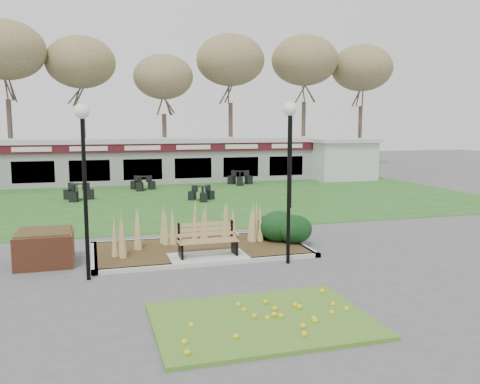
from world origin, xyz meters
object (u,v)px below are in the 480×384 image
object	(u,v)px
patio_umbrella	(359,156)
bistro_set_a	(77,195)
food_pavilion	(141,160)
car_black	(2,166)
lamp_post_far_right	(291,135)
bistro_set_c	(142,185)
brick_planter	(45,247)
lamp_post_near_right	(289,147)
bistro_set_b	(202,196)
service_hut	(342,159)
park_bench	(207,239)
bistro_set_d	(240,180)
lamp_post_near_left	(84,153)

from	to	relation	value
patio_umbrella	bistro_set_a	bearing A→B (deg)	-165.00
food_pavilion	car_black	size ratio (longest dim) A/B	5.30
lamp_post_far_right	bistro_set_c	world-z (taller)	lamp_post_far_right
food_pavilion	bistro_set_c	world-z (taller)	food_pavilion
brick_planter	lamp_post_near_right	size ratio (longest dim) A/B	0.34
food_pavilion	bistro_set_b	size ratio (longest dim) A/B	17.94
food_pavilion	service_hut	bearing A→B (deg)	-8.27
food_pavilion	patio_umbrella	xyz separation A→B (m)	(14.83, -1.96, 0.13)
service_hut	lamp_post_near_right	size ratio (longest dim) A/B	1.00
lamp_post_near_right	bistro_set_b	bearing A→B (deg)	89.36
food_pavilion	patio_umbrella	world-z (taller)	food_pavilion
food_pavilion	park_bench	bearing A→B (deg)	-90.00
park_bench	food_pavilion	size ratio (longest dim) A/B	0.07
lamp_post_near_right	patio_umbrella	distance (m)	22.79
lamp_post_far_right	bistro_set_b	world-z (taller)	lamp_post_far_right
park_bench	bistro_set_d	distance (m)	17.76
bistro_set_c	bistro_set_d	xyz separation A→B (m)	(6.20, 0.89, 0.02)
bistro_set_d	lamp_post_near_right	bearing A→B (deg)	-102.19
park_bench	bistro_set_c	xyz separation A→B (m)	(-0.30, 15.86, -0.30)
lamp_post_near_right	bistro_set_a	bearing A→B (deg)	113.04
lamp_post_near_right	bistro_set_d	distance (m)	18.44
park_bench	lamp_post_near_right	size ratio (longest dim) A/B	0.38
bistro_set_b	bistro_set_c	world-z (taller)	bistro_set_c
service_hut	lamp_post_near_left	bearing A→B (deg)	-131.71
bistro_set_c	lamp_post_far_right	bearing A→B (deg)	-54.51
bistro_set_d	bistro_set_a	bearing A→B (deg)	-157.64
brick_planter	food_pavilion	world-z (taller)	food_pavilion
food_pavilion	bistro_set_a	bearing A→B (deg)	-118.76
lamp_post_near_right	brick_planter	bearing A→B (deg)	164.41
lamp_post_far_right	bistro_set_c	size ratio (longest dim) A/B	3.12
brick_planter	food_pavilion	distance (m)	19.49
brick_planter	lamp_post_near_left	distance (m)	3.42
bistro_set_a	bistro_set_d	distance (m)	10.51
brick_planter	bistro_set_a	world-z (taller)	brick_planter
lamp_post_far_right	service_hut	bearing A→B (deg)	52.18
brick_planter	lamp_post_far_right	world-z (taller)	lamp_post_far_right
park_bench	lamp_post_near_left	distance (m)	4.27
brick_planter	bistro_set_a	xyz separation A→B (m)	(0.58, 12.00, -0.18)
service_hut	car_black	distance (m)	24.58
park_bench	lamp_post_near_left	world-z (taller)	lamp_post_near_left
bistro_set_d	service_hut	bearing A→B (deg)	7.49
service_hut	bistro_set_d	xyz separation A→B (m)	(-7.60, -1.00, -1.14)
park_bench	bistro_set_d	bearing A→B (deg)	70.60
bistro_set_a	bistro_set_c	world-z (taller)	bistro_set_a
patio_umbrella	park_bench	bearing A→B (deg)	-129.88
food_pavilion	lamp_post_near_right	bearing A→B (deg)	-84.36
lamp_post_near_right	patio_umbrella	bearing A→B (deg)	55.79
brick_planter	bistro_set_c	size ratio (longest dim) A/B	1.02
food_pavilion	service_hut	world-z (taller)	food_pavilion
bistro_set_a	service_hut	bearing A→B (deg)	16.09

